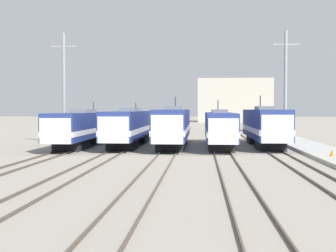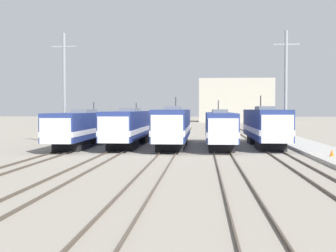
{
  "view_description": "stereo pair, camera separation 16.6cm",
  "coord_description": "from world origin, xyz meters",
  "px_view_note": "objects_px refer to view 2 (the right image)",
  "views": [
    {
      "loc": [
        2.92,
        -40.81,
        3.99
      ],
      "look_at": [
        -0.14,
        2.45,
        2.4
      ],
      "focal_mm": 50.0,
      "sensor_mm": 36.0,
      "label": 1
    },
    {
      "loc": [
        3.08,
        -40.8,
        3.99
      ],
      "look_at": [
        -0.14,
        2.45,
        2.4
      ],
      "focal_mm": 50.0,
      "sensor_mm": 36.0,
      "label": 2
    }
  ],
  "objects_px": {
    "locomotive_center": "(173,126)",
    "locomotive_far_left": "(83,127)",
    "locomotive_far_right": "(265,126)",
    "locomotive_center_left": "(130,126)",
    "catenary_tower_right": "(286,86)",
    "locomotive_center_right": "(220,128)",
    "catenary_tower_left": "(64,87)",
    "traffic_cone": "(332,153)"
  },
  "relations": [
    {
      "from": "locomotive_center_left",
      "to": "locomotive_far_right",
      "type": "relative_size",
      "value": 1.19
    },
    {
      "from": "locomotive_center_right",
      "to": "catenary_tower_right",
      "type": "bearing_deg",
      "value": 20.65
    },
    {
      "from": "locomotive_center_right",
      "to": "locomotive_far_right",
      "type": "xyz_separation_m",
      "value": [
        4.82,
        1.16,
        0.16
      ]
    },
    {
      "from": "locomotive_center_left",
      "to": "locomotive_center",
      "type": "height_order",
      "value": "locomotive_center"
    },
    {
      "from": "catenary_tower_right",
      "to": "traffic_cone",
      "type": "distance_m",
      "value": 15.1
    },
    {
      "from": "catenary_tower_left",
      "to": "locomotive_far_left",
      "type": "bearing_deg",
      "value": -38.35
    },
    {
      "from": "locomotive_center_right",
      "to": "catenary_tower_left",
      "type": "xyz_separation_m",
      "value": [
        -17.1,
        2.69,
        4.37
      ]
    },
    {
      "from": "locomotive_far_right",
      "to": "traffic_cone",
      "type": "height_order",
      "value": "locomotive_far_right"
    },
    {
      "from": "locomotive_center_left",
      "to": "locomotive_center_right",
      "type": "xyz_separation_m",
      "value": [
        9.63,
        -1.85,
        -0.07
      ]
    },
    {
      "from": "locomotive_far_left",
      "to": "locomotive_center_right",
      "type": "bearing_deg",
      "value": -2.37
    },
    {
      "from": "locomotive_far_left",
      "to": "locomotive_center_left",
      "type": "bearing_deg",
      "value": 14.57
    },
    {
      "from": "locomotive_center_left",
      "to": "locomotive_center",
      "type": "distance_m",
      "value": 5.04
    },
    {
      "from": "locomotive_center_left",
      "to": "locomotive_far_right",
      "type": "distance_m",
      "value": 14.47
    },
    {
      "from": "locomotive_center",
      "to": "locomotive_center_right",
      "type": "relative_size",
      "value": 1.03
    },
    {
      "from": "locomotive_far_left",
      "to": "locomotive_far_right",
      "type": "height_order",
      "value": "locomotive_far_right"
    },
    {
      "from": "locomotive_center_left",
      "to": "locomotive_center_right",
      "type": "relative_size",
      "value": 1.11
    },
    {
      "from": "locomotive_center_right",
      "to": "catenary_tower_right",
      "type": "xyz_separation_m",
      "value": [
        7.14,
        2.69,
        4.37
      ]
    },
    {
      "from": "locomotive_far_left",
      "to": "locomotive_center",
      "type": "relative_size",
      "value": 1.08
    },
    {
      "from": "locomotive_far_right",
      "to": "catenary_tower_left",
      "type": "xyz_separation_m",
      "value": [
        -21.91,
        1.53,
        4.21
      ]
    },
    {
      "from": "traffic_cone",
      "to": "catenary_tower_right",
      "type": "bearing_deg",
      "value": 94.81
    },
    {
      "from": "locomotive_center_left",
      "to": "traffic_cone",
      "type": "bearing_deg",
      "value": -36.01
    },
    {
      "from": "locomotive_far_right",
      "to": "catenary_tower_right",
      "type": "xyz_separation_m",
      "value": [
        2.32,
        1.53,
        4.21
      ]
    },
    {
      "from": "locomotive_far_left",
      "to": "locomotive_center_right",
      "type": "distance_m",
      "value": 14.46
    },
    {
      "from": "locomotive_far_left",
      "to": "locomotive_center_left",
      "type": "xyz_separation_m",
      "value": [
        4.82,
        1.25,
        0.07
      ]
    },
    {
      "from": "locomotive_center_left",
      "to": "catenary_tower_left",
      "type": "xyz_separation_m",
      "value": [
        -7.46,
        0.84,
        4.3
      ]
    },
    {
      "from": "locomotive_center_left",
      "to": "traffic_cone",
      "type": "height_order",
      "value": "locomotive_center_left"
    },
    {
      "from": "locomotive_center_right",
      "to": "catenary_tower_left",
      "type": "relative_size",
      "value": 1.46
    },
    {
      "from": "traffic_cone",
      "to": "catenary_tower_left",
      "type": "bearing_deg",
      "value": 151.34
    },
    {
      "from": "catenary_tower_right",
      "to": "locomotive_center",
      "type": "bearing_deg",
      "value": -168.98
    },
    {
      "from": "catenary_tower_left",
      "to": "catenary_tower_right",
      "type": "bearing_deg",
      "value": 0.0
    },
    {
      "from": "catenary_tower_left",
      "to": "traffic_cone",
      "type": "height_order",
      "value": "catenary_tower_left"
    },
    {
      "from": "catenary_tower_left",
      "to": "locomotive_center_right",
      "type": "bearing_deg",
      "value": -8.94
    },
    {
      "from": "locomotive_center_left",
      "to": "locomotive_far_right",
      "type": "xyz_separation_m",
      "value": [
        14.45,
        -0.69,
        0.09
      ]
    },
    {
      "from": "catenary_tower_right",
      "to": "traffic_cone",
      "type": "height_order",
      "value": "catenary_tower_right"
    },
    {
      "from": "locomotive_center_left",
      "to": "catenary_tower_left",
      "type": "distance_m",
      "value": 8.65
    },
    {
      "from": "locomotive_center_left",
      "to": "catenary_tower_right",
      "type": "xyz_separation_m",
      "value": [
        16.78,
        0.84,
        4.3
      ]
    },
    {
      "from": "locomotive_center_left",
      "to": "catenary_tower_right",
      "type": "bearing_deg",
      "value": 2.87
    },
    {
      "from": "traffic_cone",
      "to": "locomotive_center_right",
      "type": "bearing_deg",
      "value": 126.59
    },
    {
      "from": "locomotive_center",
      "to": "locomotive_far_left",
      "type": "bearing_deg",
      "value": 178.6
    },
    {
      "from": "catenary_tower_left",
      "to": "traffic_cone",
      "type": "relative_size",
      "value": 22.54
    },
    {
      "from": "locomotive_center",
      "to": "locomotive_center_right",
      "type": "distance_m",
      "value": 4.83
    },
    {
      "from": "locomotive_far_right",
      "to": "locomotive_center_left",
      "type": "bearing_deg",
      "value": 177.27
    }
  ]
}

